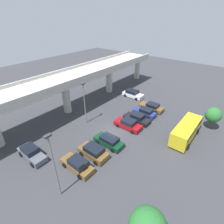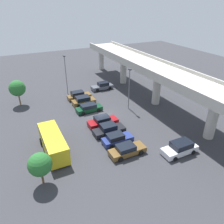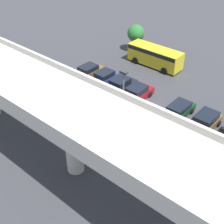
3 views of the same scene
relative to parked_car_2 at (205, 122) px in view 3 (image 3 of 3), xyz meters
The scene contains 12 objects.
ground_plane 5.91m from the parked_car_2, 12.32° to the left, with size 110.24×110.24×0.00m, color #38383D.
highway_overpass 14.76m from the parked_car_2, 65.55° to the left, with size 52.91×6.47×7.53m.
parked_car_2 is the anchor object (origin of this frame).
parked_car_3 3.16m from the parked_car_2, ahead, with size 2.12×4.62×1.44m.
parked_car_4 8.61m from the parked_car_2, ahead, with size 2.20×4.79×1.58m.
parked_car_5 11.23m from the parked_car_2, ahead, with size 2.23×4.83×1.59m.
parked_car_6 13.93m from the parked_car_2, ahead, with size 2.05×4.33×1.53m.
parked_car_7 16.71m from the parked_car_2, ahead, with size 2.13×4.86×1.47m.
parked_car_8 20.54m from the parked_car_2, 17.84° to the left, with size 2.22×4.86×1.69m.
shuttle_bus 14.58m from the parked_car_2, 35.30° to the right, with size 7.69×2.73×2.60m.
lamp_post_mid_lot 9.34m from the parked_car_2, 52.90° to the left, with size 0.70×0.35×7.48m.
tree_front_centre 20.27m from the parked_car_2, 32.38° to the right, with size 2.55×2.55×3.99m.
Camera 3 is at (-15.03, 23.95, 19.76)m, focal length 50.00 mm.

